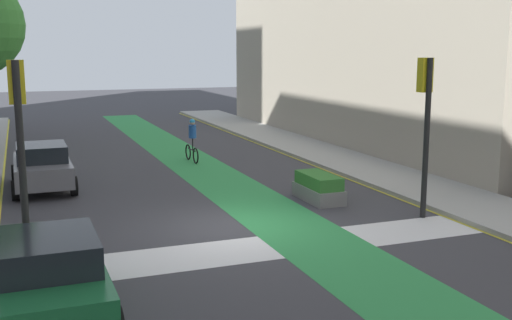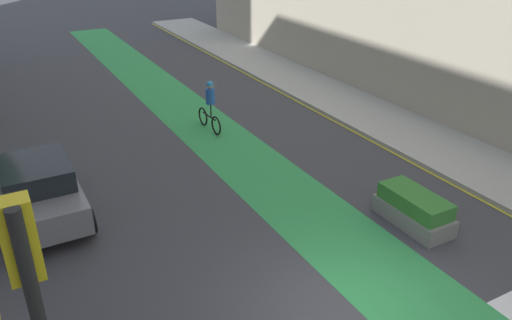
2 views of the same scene
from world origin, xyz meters
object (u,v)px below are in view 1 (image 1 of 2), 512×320
at_px(car_grey_left_far, 42,166).
at_px(car_green_left_near, 50,276).
at_px(traffic_signal_near_right, 425,107).
at_px(traffic_signal_near_left, 19,123).
at_px(median_planter, 319,188).
at_px(cyclist_in_lane, 192,139).

bearing_deg(car_grey_left_far, car_green_left_near, -91.40).
relative_size(traffic_signal_near_right, traffic_signal_near_left, 1.00).
relative_size(car_green_left_near, median_planter, 2.06).
distance_m(car_grey_left_far, median_planter, 9.46).
bearing_deg(median_planter, traffic_signal_near_right, -55.82).
bearing_deg(cyclist_in_lane, car_green_left_near, -114.31).
height_order(traffic_signal_near_right, traffic_signal_near_left, traffic_signal_near_left).
bearing_deg(car_grey_left_far, traffic_signal_near_left, -94.59).
relative_size(traffic_signal_near_left, car_grey_left_far, 1.07).
bearing_deg(median_planter, traffic_signal_near_left, -162.15).
bearing_deg(median_planter, car_grey_left_far, 148.98).
bearing_deg(traffic_signal_near_left, traffic_signal_near_right, 0.25).
relative_size(traffic_signal_near_left, car_green_left_near, 1.07).
bearing_deg(traffic_signal_near_right, car_green_left_near, -161.56).
distance_m(car_grey_left_far, cyclist_in_lane, 6.92).
height_order(car_green_left_near, median_planter, car_green_left_near).
bearing_deg(cyclist_in_lane, car_grey_left_far, -152.81).
xyz_separation_m(traffic_signal_near_right, car_green_left_near, (-10.25, -3.42, -2.35)).
bearing_deg(car_grey_left_far, traffic_signal_near_right, -37.42).
distance_m(traffic_signal_near_left, median_planter, 9.56).
distance_m(cyclist_in_lane, median_planter, 8.29).
distance_m(car_green_left_near, car_grey_left_far, 11.06).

